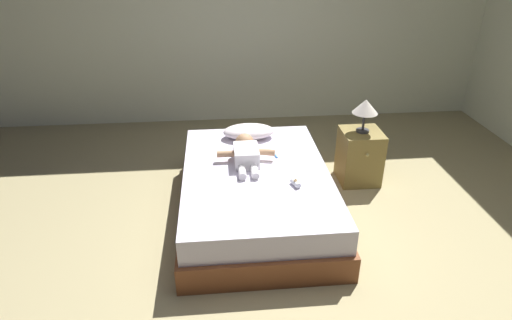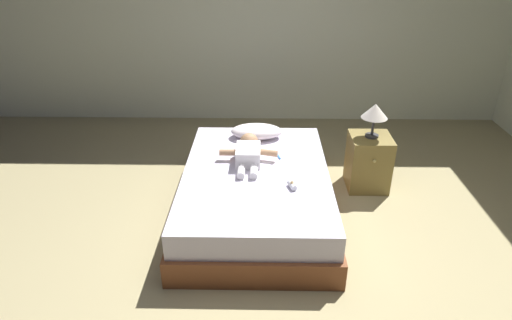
{
  "view_description": "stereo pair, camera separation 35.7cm",
  "coord_description": "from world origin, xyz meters",
  "px_view_note": "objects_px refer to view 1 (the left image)",
  "views": [
    {
      "loc": [
        -0.43,
        -2.41,
        2.17
      ],
      "look_at": [
        -0.13,
        0.74,
        0.52
      ],
      "focal_mm": 30.49,
      "sensor_mm": 36.0,
      "label": 1
    },
    {
      "loc": [
        -0.07,
        -2.43,
        2.17
      ],
      "look_at": [
        -0.13,
        0.74,
        0.52
      ],
      "focal_mm": 30.49,
      "sensor_mm": 36.0,
      "label": 2
    }
  ],
  "objects_px": {
    "baby": "(246,152)",
    "nightstand": "(359,156)",
    "toothbrush": "(274,153)",
    "bed": "(256,193)",
    "pillow": "(249,131)",
    "lamp": "(365,107)",
    "baby_bottle": "(296,183)"
  },
  "relations": [
    {
      "from": "baby_bottle",
      "to": "nightstand",
      "type": "bearing_deg",
      "value": 44.44
    },
    {
      "from": "pillow",
      "to": "bed",
      "type": "bearing_deg",
      "value": -89.45
    },
    {
      "from": "toothbrush",
      "to": "baby_bottle",
      "type": "xyz_separation_m",
      "value": [
        0.1,
        -0.56,
        0.02
      ]
    },
    {
      "from": "baby_bottle",
      "to": "lamp",
      "type": "bearing_deg",
      "value": 44.44
    },
    {
      "from": "bed",
      "to": "nightstand",
      "type": "height_order",
      "value": "nightstand"
    },
    {
      "from": "bed",
      "to": "toothbrush",
      "type": "distance_m",
      "value": 0.41
    },
    {
      "from": "baby",
      "to": "pillow",
      "type": "bearing_deg",
      "value": 82.34
    },
    {
      "from": "bed",
      "to": "baby_bottle",
      "type": "height_order",
      "value": "baby_bottle"
    },
    {
      "from": "baby",
      "to": "toothbrush",
      "type": "xyz_separation_m",
      "value": [
        0.26,
        0.09,
        -0.07
      ]
    },
    {
      "from": "toothbrush",
      "to": "baby_bottle",
      "type": "bearing_deg",
      "value": -80.09
    },
    {
      "from": "toothbrush",
      "to": "baby",
      "type": "bearing_deg",
      "value": -160.78
    },
    {
      "from": "lamp",
      "to": "bed",
      "type": "bearing_deg",
      "value": -155.48
    },
    {
      "from": "baby_bottle",
      "to": "bed",
      "type": "bearing_deg",
      "value": 136.09
    },
    {
      "from": "pillow",
      "to": "lamp",
      "type": "height_order",
      "value": "lamp"
    },
    {
      "from": "bed",
      "to": "pillow",
      "type": "relative_size",
      "value": 3.82
    },
    {
      "from": "baby",
      "to": "lamp",
      "type": "distance_m",
      "value": 1.19
    },
    {
      "from": "pillow",
      "to": "lamp",
      "type": "xyz_separation_m",
      "value": [
        1.06,
        -0.19,
        0.28
      ]
    },
    {
      "from": "toothbrush",
      "to": "nightstand",
      "type": "height_order",
      "value": "nightstand"
    },
    {
      "from": "pillow",
      "to": "toothbrush",
      "type": "relative_size",
      "value": 3.11
    },
    {
      "from": "baby",
      "to": "nightstand",
      "type": "height_order",
      "value": "baby"
    },
    {
      "from": "nightstand",
      "to": "lamp",
      "type": "height_order",
      "value": "lamp"
    },
    {
      "from": "bed",
      "to": "pillow",
      "type": "height_order",
      "value": "pillow"
    },
    {
      "from": "lamp",
      "to": "baby_bottle",
      "type": "height_order",
      "value": "lamp"
    },
    {
      "from": "baby",
      "to": "lamp",
      "type": "bearing_deg",
      "value": 14.02
    },
    {
      "from": "bed",
      "to": "baby",
      "type": "height_order",
      "value": "baby"
    },
    {
      "from": "pillow",
      "to": "lamp",
      "type": "relative_size",
      "value": 1.54
    },
    {
      "from": "nightstand",
      "to": "lamp",
      "type": "relative_size",
      "value": 1.64
    },
    {
      "from": "bed",
      "to": "lamp",
      "type": "height_order",
      "value": "lamp"
    },
    {
      "from": "pillow",
      "to": "baby_bottle",
      "type": "bearing_deg",
      "value": -72.83
    },
    {
      "from": "nightstand",
      "to": "lamp",
      "type": "bearing_deg",
      "value": 90.0
    },
    {
      "from": "lamp",
      "to": "baby_bottle",
      "type": "relative_size",
      "value": 2.9
    },
    {
      "from": "bed",
      "to": "baby",
      "type": "bearing_deg",
      "value": 109.06
    }
  ]
}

